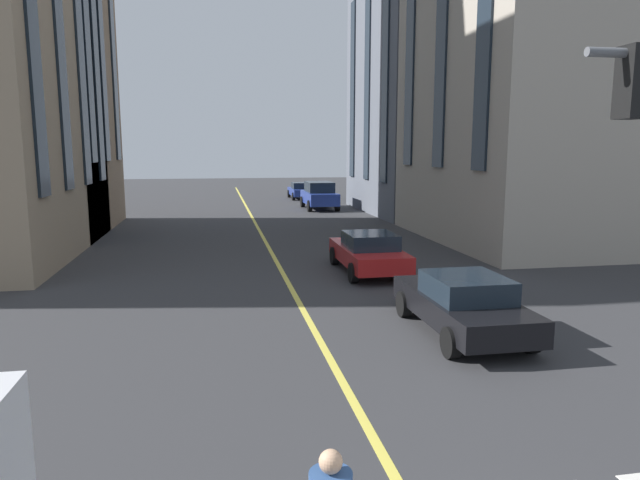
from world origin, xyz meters
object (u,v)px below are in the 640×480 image
(car_black_near, at_px, (463,303))
(car_blue_far, at_px, (319,195))
(car_blue_oncoming, at_px, (302,190))
(car_red_mid, at_px, (369,252))

(car_black_near, bearing_deg, car_blue_far, -3.49)
(car_blue_oncoming, bearing_deg, car_black_near, 177.33)
(car_blue_far, xyz_separation_m, car_blue_oncoming, (8.33, -0.00, -0.27))
(car_red_mid, height_order, car_blue_far, car_blue_far)
(car_red_mid, height_order, car_blue_oncoming, same)
(car_blue_far, xyz_separation_m, car_black_near, (-27.13, 1.65, -0.27))
(car_red_mid, xyz_separation_m, car_blue_oncoming, (28.84, -2.04, 0.00))
(car_black_near, height_order, car_blue_oncoming, same)
(car_red_mid, relative_size, car_blue_far, 0.94)
(car_blue_far, relative_size, car_black_near, 1.07)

